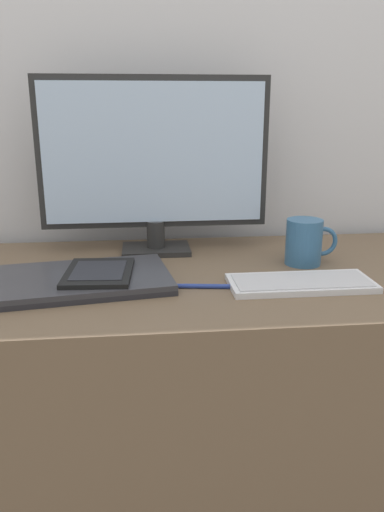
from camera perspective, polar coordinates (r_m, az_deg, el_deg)
The scene contains 8 objects.
wall_back at distance 1.33m, azimuth -2.02°, elevation 22.00°, with size 3.60×0.05×2.40m.
desk at distance 1.22m, azimuth -0.37°, elevation -18.76°, with size 1.56×0.57×0.74m.
monitor at distance 1.16m, azimuth -4.35°, elevation 10.81°, with size 0.53×0.11×0.40m.
keyboard at distance 0.99m, azimuth 12.33°, elevation -3.02°, with size 0.28×0.12×0.01m.
laptop at distance 1.00m, azimuth -12.23°, elevation -2.66°, with size 0.36×0.26×0.02m.
ereader at distance 0.99m, azimuth -10.59°, elevation -1.85°, with size 0.14×0.17×0.01m.
coffee_mug at distance 1.12m, azimuth 12.79°, elevation 1.58°, with size 0.12×0.08×0.10m.
pen at distance 0.96m, azimuth 2.43°, elevation -3.48°, with size 0.14×0.03×0.01m.
Camera 1 is at (-0.10, -0.75, 1.08)m, focal length 35.00 mm.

